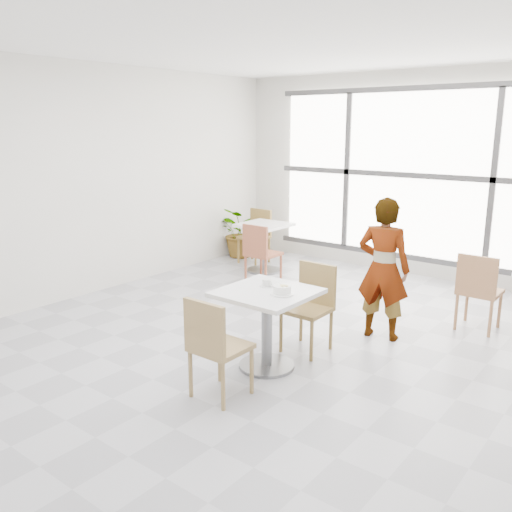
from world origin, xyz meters
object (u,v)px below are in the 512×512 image
Objects in this scene: bg_chair_left_far at (257,232)px; chair_far at (311,301)px; bg_chair_right_near at (478,287)px; plant_left at (242,233)px; chair_near at (214,342)px; oatmeal_bowl at (282,290)px; bg_table_left at (264,240)px; coffee_cup at (267,283)px; main_table at (267,314)px; person at (383,269)px; bg_chair_left_near at (260,250)px.

chair_far is at bearing -43.14° from bg_chair_left_far.
plant_left is at bearing -14.00° from bg_chair_right_near.
chair_near is at bearing -56.09° from bg_chair_left_far.
chair_far and bg_chair_right_near have the same top height.
oatmeal_bowl is 0.28× the size of bg_table_left.
coffee_cup is 0.19× the size of plant_left.
chair_far is 1.16× the size of bg_table_left.
bg_chair_left_far is at bearing 131.31° from oatmeal_bowl.
main_table is 0.75m from chair_near.
bg_chair_left_near is at bearing -27.65° from person.
chair_near is 1.38m from chair_far.
coffee_cup is at bearing -106.75° from chair_far.
bg_table_left is (-2.11, 2.70, -0.04)m from main_table.
bg_chair_left_near is at bearing 129.28° from main_table.
bg_chair_left_far is (-3.06, 1.76, -0.25)m from person.
coffee_cup is at bearing -52.04° from bg_table_left.
bg_chair_left_far is at bearing 129.51° from main_table.
chair_near reaches higher than coffee_cup.
bg_chair_right_near reaches higher than bg_table_left.
chair_far is at bearing -43.43° from bg_table_left.
oatmeal_bowl is at bearing -2.01° from main_table.
chair_near is 1.16× the size of bg_table_left.
main_table is 1.07× the size of bg_table_left.
chair_far is 0.62m from coffee_cup.
main_table is at bearing 129.28° from bg_chair_left_near.
chair_near is 1.02× the size of plant_left.
plant_left reaches higher than coffee_cup.
bg_chair_right_near is (1.17, 1.52, 0.00)m from chair_far.
person is at bearing -29.85° from bg_chair_left_far.
bg_table_left is 0.61m from bg_chair_left_far.
coffee_cup is 0.18× the size of bg_chair_left_far.
coffee_cup is (-0.11, 0.85, 0.28)m from chair_near.
plant_left is at bearing -37.17° from person.
chair_far reaches higher than plant_left.
chair_near reaches higher than main_table.
oatmeal_bowl is (0.10, -0.64, 0.29)m from chair_far.
coffee_cup reaches higher than main_table.
main_table is 0.92× the size of chair_far.
bg_chair_left_far is (-2.48, 3.00, -0.28)m from coffee_cup.
bg_chair_right_near is (1.22, 2.90, 0.00)m from chair_near.
bg_chair_right_near is (1.07, 2.16, -0.29)m from oatmeal_bowl.
chair_far is at bearing 73.25° from coffee_cup.
oatmeal_bowl is at bearing -48.69° from bg_chair_left_far.
coffee_cup is at bearing -47.08° from plant_left.
bg_chair_left_near reaches higher than main_table.
person reaches higher than bg_table_left.
person is at bearing 59.26° from chair_far.
bg_chair_left_far is 0.42m from plant_left.
bg_chair_left_far is (-2.73, 3.11, -0.29)m from oatmeal_bowl.
chair_near is 2.16m from person.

